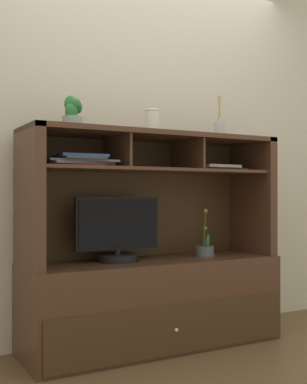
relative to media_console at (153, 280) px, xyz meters
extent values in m
cube|color=brown|center=(0.00, -0.01, -0.43)|extent=(6.00, 6.00, 0.02)
cube|color=beige|center=(0.00, 0.28, 0.98)|extent=(6.00, 0.02, 2.80)
cube|color=#472C1C|center=(0.00, -0.01, -0.14)|extent=(1.65, 0.52, 0.55)
cube|color=#3D2916|center=(0.00, -0.27, -0.25)|extent=(1.58, 0.01, 0.29)
sphere|color=silver|center=(0.00, -0.28, -0.25)|extent=(0.02, 0.02, 0.02)
cube|color=#472C1C|center=(-0.79, -0.01, 0.53)|extent=(0.06, 0.46, 0.80)
cube|color=#472C1C|center=(0.79, -0.01, 0.53)|extent=(0.06, 0.46, 0.80)
cube|color=#3D2916|center=(0.00, 0.21, 0.51)|extent=(1.59, 0.02, 0.77)
cube|color=#472C1C|center=(0.00, -0.01, 0.91)|extent=(1.65, 0.46, 0.03)
cube|color=#472C1C|center=(0.00, -0.01, 0.70)|extent=(1.53, 0.42, 0.02)
cube|color=#472C1C|center=(-0.25, -0.01, 0.80)|extent=(0.02, 0.39, 0.19)
cube|color=#472C1C|center=(0.25, -0.01, 0.80)|extent=(0.02, 0.39, 0.19)
cylinder|color=black|center=(-0.24, 0.01, 0.15)|extent=(0.24, 0.24, 0.04)
cylinder|color=black|center=(-0.24, 0.01, 0.19)|extent=(0.04, 0.04, 0.03)
cube|color=black|center=(-0.24, 0.01, 0.37)|extent=(0.55, 0.03, 0.32)
cube|color=black|center=(-0.24, 0.00, 0.37)|extent=(0.52, 0.00, 0.29)
cylinder|color=#4F5155|center=(0.39, -0.02, 0.16)|extent=(0.12, 0.12, 0.07)
cylinder|color=#4F5155|center=(0.39, -0.02, 0.14)|extent=(0.14, 0.14, 0.01)
cylinder|color=#4C6B38|center=(0.39, -0.02, 0.31)|extent=(0.01, 0.03, 0.23)
sphere|color=#C7842D|center=(0.40, 0.00, 0.31)|extent=(0.02, 0.02, 0.02)
sphere|color=#C7842D|center=(0.40, -0.01, 0.43)|extent=(0.03, 0.03, 0.03)
ellipsoid|color=#3A8744|center=(0.40, -0.03, 0.23)|extent=(0.05, 0.07, 0.10)
ellipsoid|color=#3A8744|center=(0.40, -0.01, 0.23)|extent=(0.05, 0.06, 0.07)
cube|color=#264345|center=(0.49, 0.04, 0.71)|extent=(0.40, 0.26, 0.02)
cube|color=beige|center=(0.49, 0.03, 0.73)|extent=(0.28, 0.30, 0.02)
cube|color=#9E2D22|center=(-0.52, -0.03, 0.71)|extent=(0.28, 0.23, 0.01)
cube|color=slate|center=(-0.52, -0.04, 0.72)|extent=(0.40, 0.28, 0.02)
cube|color=slate|center=(-0.51, -0.04, 0.74)|extent=(0.42, 0.26, 0.01)
cube|color=#363E3F|center=(-0.52, -0.05, 0.75)|extent=(0.25, 0.29, 0.01)
cube|color=navy|center=(-0.51, -0.04, 0.76)|extent=(0.29, 0.31, 0.02)
cylinder|color=#B5B3B4|center=(0.54, 0.02, 0.98)|extent=(0.07, 0.07, 0.12)
cylinder|color=#B5B3B4|center=(0.54, 0.02, 1.05)|extent=(0.03, 0.03, 0.02)
cylinder|color=tan|center=(0.54, 0.02, 1.13)|extent=(0.00, 0.02, 0.18)
cylinder|color=tan|center=(0.54, 0.03, 1.13)|extent=(0.03, 0.02, 0.18)
cylinder|color=tan|center=(0.53, 0.03, 1.13)|extent=(0.02, 0.01, 0.18)
cylinder|color=tan|center=(0.53, 0.02, 1.13)|extent=(0.02, 0.04, 0.18)
cylinder|color=tan|center=(0.53, 0.02, 1.13)|extent=(0.01, 0.02, 0.18)
cylinder|color=tan|center=(0.53, 0.02, 1.13)|extent=(0.02, 0.01, 0.18)
cylinder|color=tan|center=(0.54, 0.02, 1.13)|extent=(0.03, 0.03, 0.18)
cylinder|color=gray|center=(-0.54, 0.00, 0.96)|extent=(0.12, 0.12, 0.07)
cylinder|color=gray|center=(-0.54, 0.00, 0.93)|extent=(0.14, 0.14, 0.01)
ellipsoid|color=#266B33|center=(-0.50, 0.01, 1.05)|extent=(0.04, 0.07, 0.07)
ellipsoid|color=#266B33|center=(-0.53, 0.04, 1.04)|extent=(0.06, 0.05, 0.10)
ellipsoid|color=#266B33|center=(-0.54, 0.02, 1.06)|extent=(0.05, 0.06, 0.08)
ellipsoid|color=#266B33|center=(-0.55, 0.00, 1.07)|extent=(0.07, 0.05, 0.10)
ellipsoid|color=#266B33|center=(-0.55, -0.02, 1.02)|extent=(0.07, 0.06, 0.10)
ellipsoid|color=#266B33|center=(-0.53, -0.02, 1.07)|extent=(0.06, 0.05, 0.07)
cylinder|color=beige|center=(0.00, 0.01, 1.00)|extent=(0.09, 0.09, 0.14)
torus|color=beige|center=(0.00, 0.01, 1.08)|extent=(0.09, 0.09, 0.01)
camera|label=1|loc=(-1.55, -2.81, 0.55)|focal=47.38mm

